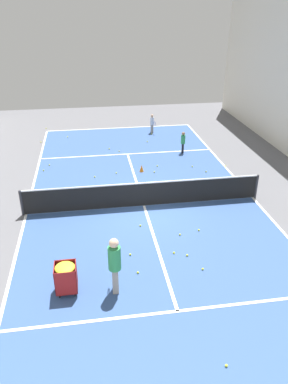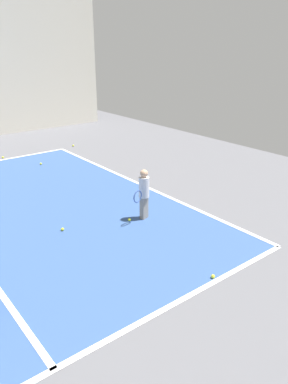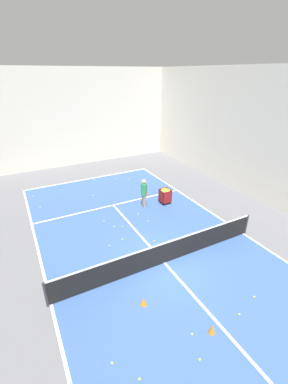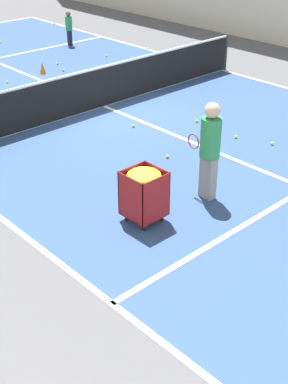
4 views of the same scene
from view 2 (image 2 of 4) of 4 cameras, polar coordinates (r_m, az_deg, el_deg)
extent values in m
cube|color=white|center=(10.84, -1.17, 1.46)|extent=(9.37, 0.10, 0.00)
cube|color=gray|center=(8.56, 0.00, -2.38)|extent=(0.16, 0.21, 0.53)
cylinder|color=silver|center=(8.36, 0.00, 0.75)|extent=(0.29, 0.29, 0.47)
sphere|color=tan|center=(8.25, 0.00, 2.85)|extent=(0.18, 0.18, 0.18)
torus|color=#2D478C|center=(8.16, -0.97, -0.70)|extent=(0.10, 0.28, 0.28)
sphere|color=yellow|center=(6.69, 10.47, -12.52)|extent=(0.07, 0.07, 0.07)
sphere|color=yellow|center=(14.07, -20.70, 4.97)|extent=(0.07, 0.07, 0.07)
sphere|color=yellow|center=(14.98, -10.75, 6.97)|extent=(0.07, 0.07, 0.07)
sphere|color=yellow|center=(12.91, -15.45, 4.17)|extent=(0.07, 0.07, 0.07)
sphere|color=yellow|center=(8.51, -2.23, -4.23)|extent=(0.07, 0.07, 0.07)
sphere|color=yellow|center=(8.27, -12.31, -5.56)|extent=(0.07, 0.07, 0.07)
camera|label=1|loc=(20.87, -101.87, 6.16)|focal=35.00mm
camera|label=3|loc=(5.58, -0.15, 62.77)|focal=24.00mm
camera|label=4|loc=(22.04, -82.62, 5.93)|focal=50.00mm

